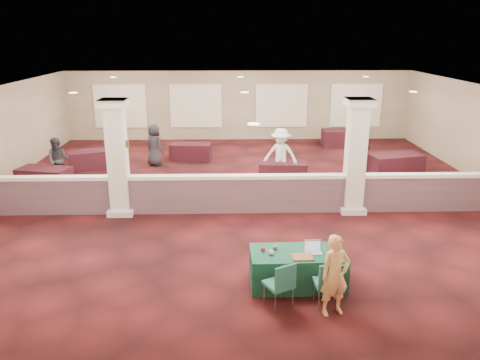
{
  "coord_description": "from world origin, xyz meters",
  "views": [
    {
      "loc": [
        -0.48,
        -13.85,
        4.85
      ],
      "look_at": [
        -0.19,
        -2.0,
        1.11
      ],
      "focal_mm": 35.0,
      "sensor_mm": 36.0,
      "label": 1
    }
  ],
  "objects_px": {
    "woman": "(335,276)",
    "far_table_back_center": "(191,151)",
    "conf_chair_side": "(281,282)",
    "far_table_front_center": "(283,171)",
    "far_table_back_right": "(343,138)",
    "conf_chair_main": "(329,281)",
    "far_table_back_left": "(92,159)",
    "far_table_front_left": "(45,178)",
    "attendee_b": "(281,155)",
    "near_table": "(297,268)",
    "attendee_c": "(361,151)",
    "attendee_d": "(154,145)",
    "attendee_a": "(58,160)",
    "far_table_front_right": "(395,165)"
  },
  "relations": [
    {
      "from": "woman",
      "to": "far_table_back_center",
      "type": "relative_size",
      "value": 0.94
    },
    {
      "from": "conf_chair_side",
      "to": "woman",
      "type": "bearing_deg",
      "value": -39.27
    },
    {
      "from": "far_table_front_center",
      "to": "far_table_back_right",
      "type": "xyz_separation_m",
      "value": [
        3.27,
        5.08,
        0.03
      ]
    },
    {
      "from": "conf_chair_main",
      "to": "far_table_back_left",
      "type": "distance_m",
      "value": 11.82
    },
    {
      "from": "conf_chair_side",
      "to": "far_table_front_left",
      "type": "distance_m",
      "value": 10.02
    },
    {
      "from": "conf_chair_main",
      "to": "far_table_front_left",
      "type": "distance_m",
      "value": 10.64
    },
    {
      "from": "woman",
      "to": "attendee_b",
      "type": "xyz_separation_m",
      "value": [
        -0.11,
        7.98,
        0.15
      ]
    },
    {
      "from": "near_table",
      "to": "attendee_c",
      "type": "relative_size",
      "value": 1.13
    },
    {
      "from": "far_table_front_center",
      "to": "far_table_back_center",
      "type": "distance_m",
      "value": 4.44
    },
    {
      "from": "far_table_back_left",
      "to": "far_table_back_center",
      "type": "relative_size",
      "value": 1.02
    },
    {
      "from": "far_table_back_right",
      "to": "attendee_d",
      "type": "bearing_deg",
      "value": -159.28
    },
    {
      "from": "near_table",
      "to": "attendee_d",
      "type": "distance_m",
      "value": 9.95
    },
    {
      "from": "attendee_b",
      "to": "attendee_c",
      "type": "distance_m",
      "value": 3.09
    },
    {
      "from": "far_table_back_right",
      "to": "attendee_c",
      "type": "height_order",
      "value": "attendee_c"
    },
    {
      "from": "far_table_back_left",
      "to": "attendee_a",
      "type": "bearing_deg",
      "value": -108.41
    },
    {
      "from": "far_table_front_center",
      "to": "far_table_front_left",
      "type": "bearing_deg",
      "value": -175.86
    },
    {
      "from": "near_table",
      "to": "attendee_a",
      "type": "height_order",
      "value": "attendee_a"
    },
    {
      "from": "conf_chair_side",
      "to": "far_table_back_right",
      "type": "relative_size",
      "value": 0.51
    },
    {
      "from": "woman",
      "to": "far_table_front_center",
      "type": "xyz_separation_m",
      "value": [
        -0.02,
        7.95,
        -0.43
      ]
    },
    {
      "from": "conf_chair_side",
      "to": "far_table_front_right",
      "type": "relative_size",
      "value": 0.49
    },
    {
      "from": "woman",
      "to": "attendee_b",
      "type": "bearing_deg",
      "value": 74.89
    },
    {
      "from": "attendee_a",
      "to": "attendee_c",
      "type": "height_order",
      "value": "attendee_c"
    },
    {
      "from": "attendee_a",
      "to": "far_table_front_right",
      "type": "bearing_deg",
      "value": 3.39
    },
    {
      "from": "woman",
      "to": "attendee_d",
      "type": "bearing_deg",
      "value": 99.16
    },
    {
      "from": "attendee_a",
      "to": "conf_chair_side",
      "type": "bearing_deg",
      "value": -48.9
    },
    {
      "from": "woman",
      "to": "attendee_d",
      "type": "relative_size",
      "value": 0.96
    },
    {
      "from": "far_table_front_center",
      "to": "attendee_b",
      "type": "bearing_deg",
      "value": 161.11
    },
    {
      "from": "near_table",
      "to": "far_table_back_left",
      "type": "relative_size",
      "value": 1.14
    },
    {
      "from": "attendee_c",
      "to": "woman",
      "type": "bearing_deg",
      "value": -145.74
    },
    {
      "from": "far_table_front_right",
      "to": "far_table_back_right",
      "type": "height_order",
      "value": "far_table_front_right"
    },
    {
      "from": "far_table_back_left",
      "to": "attendee_b",
      "type": "distance_m",
      "value": 7.14
    },
    {
      "from": "far_table_back_center",
      "to": "attendee_a",
      "type": "xyz_separation_m",
      "value": [
        -4.21,
        -2.89,
        0.44
      ]
    },
    {
      "from": "far_table_back_right",
      "to": "attendee_b",
      "type": "relative_size",
      "value": 0.99
    },
    {
      "from": "far_table_front_center",
      "to": "far_table_front_right",
      "type": "height_order",
      "value": "far_table_front_right"
    },
    {
      "from": "far_table_back_left",
      "to": "attendee_c",
      "type": "xyz_separation_m",
      "value": [
        9.88,
        -0.93,
        0.49
      ]
    },
    {
      "from": "conf_chair_side",
      "to": "far_table_back_right",
      "type": "height_order",
      "value": "conf_chair_side"
    },
    {
      "from": "far_table_back_left",
      "to": "attendee_a",
      "type": "xyz_separation_m",
      "value": [
        -0.59,
        -1.76,
        0.44
      ]
    },
    {
      "from": "conf_chair_main",
      "to": "far_table_front_center",
      "type": "bearing_deg",
      "value": 87.24
    },
    {
      "from": "conf_chair_main",
      "to": "woman",
      "type": "relative_size",
      "value": 0.62
    },
    {
      "from": "conf_chair_side",
      "to": "woman",
      "type": "height_order",
      "value": "woman"
    },
    {
      "from": "far_table_front_right",
      "to": "attendee_d",
      "type": "distance_m",
      "value": 8.87
    },
    {
      "from": "woman",
      "to": "far_table_front_left",
      "type": "relative_size",
      "value": 0.92
    },
    {
      "from": "attendee_b",
      "to": "attendee_d",
      "type": "height_order",
      "value": "attendee_b"
    },
    {
      "from": "far_table_front_center",
      "to": "far_table_back_center",
      "type": "height_order",
      "value": "far_table_front_center"
    },
    {
      "from": "near_table",
      "to": "far_table_back_left",
      "type": "distance_m",
      "value": 10.87
    },
    {
      "from": "far_table_front_left",
      "to": "woman",
      "type": "bearing_deg",
      "value": -43.13
    },
    {
      "from": "far_table_back_left",
      "to": "far_table_back_center",
      "type": "distance_m",
      "value": 3.8
    },
    {
      "from": "attendee_d",
      "to": "far_table_back_right",
      "type": "bearing_deg",
      "value": -122.47
    },
    {
      "from": "far_table_back_center",
      "to": "attendee_a",
      "type": "distance_m",
      "value": 5.13
    },
    {
      "from": "conf_chair_main",
      "to": "far_table_back_center",
      "type": "xyz_separation_m",
      "value": [
        -3.32,
        10.7,
        -0.23
      ]
    }
  ]
}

